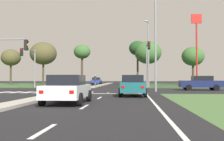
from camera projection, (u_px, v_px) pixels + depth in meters
The scene contains 34 objects.
ground_plane at pixel (81, 90), 31.61m from camera, with size 200.00×200.00×0.00m, color black.
median_island_near at pixel (4, 106), 12.67m from camera, with size 1.20×22.00×0.14m, color #ADA89E.
median_island_far at pixel (104, 85), 56.53m from camera, with size 1.20×36.00×0.14m, color gray.
lane_dash_near at pixel (44, 131), 7.13m from camera, with size 0.14×2.00×0.01m, color silver.
lane_dash_second at pixel (84, 107), 13.11m from camera, with size 0.14×2.00×0.01m, color silver.
lane_dash_third at pixel (100, 98), 19.09m from camera, with size 0.14×2.00×0.01m, color silver.
lane_dash_fourth at pixel (107, 93), 25.07m from camera, with size 0.14×2.00×0.01m, color silver.
edge_line_right at pixel (157, 107), 13.17m from camera, with size 0.14×24.00×0.01m, color silver.
stop_bar_near at pixel (110, 94), 24.35m from camera, with size 6.40×0.50×0.01m, color silver.
crosswalk_bar_near at pixel (4, 92), 26.88m from camera, with size 0.70×2.80×0.01m, color silver.
crosswalk_bar_second at pixel (16, 92), 26.80m from camera, with size 0.70×2.80×0.01m, color silver.
crosswalk_bar_third at pixel (28, 92), 26.72m from camera, with size 0.70×2.80×0.01m, color silver.
crosswalk_bar_fourth at pixel (40, 92), 26.64m from camera, with size 0.70×2.80×0.01m, color silver.
crosswalk_bar_fifth at pixel (52, 92), 26.55m from camera, with size 0.70×2.80×0.01m, color silver.
crosswalk_bar_sixth at pixel (64, 92), 26.47m from camera, with size 0.70×2.80×0.01m, color silver.
crosswalk_bar_seventh at pixel (76, 92), 26.39m from camera, with size 0.70×2.80×0.01m, color silver.
crosswalk_bar_eighth at pixel (89, 92), 26.30m from camera, with size 0.70×2.80×0.01m, color silver.
car_white_near at pixel (68, 89), 14.87m from camera, with size 2.04×4.45×1.49m.
car_teal_second at pixel (133, 85), 21.03m from camera, with size 1.95×4.27×1.56m.
car_blue_fourth at pixel (96, 81), 62.25m from camera, with size 2.08×4.26×1.51m.
car_navy_fifth at pixel (201, 83), 31.55m from camera, with size 4.64×1.99×1.59m.
traffic_signal_far_left at pixel (30, 60), 36.95m from camera, with size 0.32×5.03×5.24m.
traffic_signal_near_left at pixel (1, 54), 25.56m from camera, with size 4.16×0.32×5.06m.
traffic_signal_far_right at pixel (148, 56), 35.85m from camera, with size 0.32×5.35×5.89m.
street_lamp_second at pixel (157, 34), 28.29m from camera, with size 2.11×1.42×10.37m.
street_lamp_third at pixel (148, 51), 40.74m from camera, with size 0.82×1.92×9.43m.
pedestrian_at_median at pixel (95, 79), 43.52m from camera, with size 0.34×0.34×1.74m.
fastfood_pole_sign at pixel (197, 34), 49.81m from camera, with size 1.80×0.40×12.56m.
treeline_near at pixel (11, 58), 58.99m from camera, with size 4.04×4.04×7.34m.
treeline_second at pixel (43, 54), 57.49m from camera, with size 5.36×5.36×8.62m.
treeline_third at pixel (82, 52), 57.74m from camera, with size 3.37×3.37×8.15m.
treeline_fourth at pixel (138, 49), 60.59m from camera, with size 3.66×3.66×9.28m.
treeline_fifth at pixel (148, 53), 59.02m from camera, with size 5.53×5.53×9.00m.
treeline_sixth at pixel (193, 57), 57.34m from camera, with size 4.50×4.50×7.66m.
Camera 1 is at (5.71, -1.32, 1.32)m, focal length 45.70 mm.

